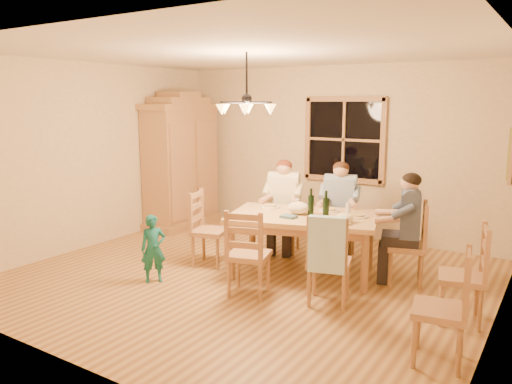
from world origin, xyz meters
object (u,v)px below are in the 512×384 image
Objects in this scene: chair_end_left at (210,242)px; chair_spare_back at (460,292)px; chair_spare_front at (438,328)px; adult_plaid_man at (340,197)px; adult_woman at (284,194)px; chair_end_right at (406,259)px; chair_far_left at (283,231)px; dining_table at (303,223)px; chair_near_left at (249,268)px; adult_slate_man at (408,215)px; chair_far_right at (339,235)px; wine_bottle_a at (311,202)px; wine_bottle_b at (326,204)px; chandelier at (247,107)px; child at (153,249)px; armoire at (181,165)px; chair_near_right at (329,276)px.

chair_end_left and chair_spare_back have the same top height.
adult_plaid_man is at bearing 29.65° from chair_spare_front.
chair_end_right is at bearing 153.43° from adult_woman.
dining_table is at bearing 117.90° from chair_far_left.
chair_spare_back is at bearing -152.02° from chair_end_right.
chair_end_left is 1.28m from adult_woman.
adult_woman is at bearing 80.97° from chair_far_left.
chair_spare_front is at bearing -27.03° from chair_near_left.
chair_far_right is at bearing 46.64° from adult_slate_man.
adult_woman reaches higher than wine_bottle_a.
adult_slate_man is (-0.00, 0.00, 0.54)m from chair_end_right.
chair_near_left is 1.77m from adult_woman.
dining_table is 0.28m from wine_bottle_a.
adult_plaid_man is 0.94m from wine_bottle_b.
dining_table is 2.02m from chair_spare_back.
chair_end_right is at bearing 21.47° from wine_bottle_b.
chandelier reaches higher than chair_far_right.
adult_slate_man is at bearing 153.43° from adult_woman.
wine_bottle_a is (-1.11, -0.31, 0.62)m from chair_end_right.
chandelier reaches higher than child.
chair_far_right and chair_spare_front have the same top height.
chandelier is 3.08m from armoire.
chandelier is 0.78× the size of chair_spare_back.
dining_table is at bearing 67.62° from chair_far_right.
chair_near_left is at bearing -36.55° from child.
adult_woman is 1.89m from adult_slate_man.
chair_near_left and chair_near_right have the same top height.
chair_end_left is 1.00× the size of chair_spare_front.
chair_far_right is at bearing -3.64° from armoire.
chair_far_right is 1.87m from chair_near_left.
wine_bottle_b is 2.14m from child.
chandelier is at bearing 100.26° from chair_end_right.
adult_slate_man reaches higher than chair_end_right.
adult_woman is at bearing 97.70° from chandelier.
wine_bottle_a is at bearing -19.50° from armoire.
chandelier is 2.33× the size of wine_bottle_b.
chair_far_right is at bearing 180.00° from chair_far_left.
chair_far_left is 0.54m from adult_woman.
chair_near_right is 1.16m from chair_end_right.
armoire is at bearing -26.53° from chair_far_left.
chair_near_right is at bearing -9.19° from chandelier.
armoire is 3.49m from chair_near_left.
chair_far_right is 1.69m from chair_near_right.
chair_spare_back is (3.14, -0.08, 0.00)m from chair_end_left.
chair_spare_back is (0.75, -0.77, -0.54)m from adult_slate_man.
wine_bottle_a is 0.33× the size of chair_spare_back.
armoire is 2.32× the size of chair_far_left.
child is at bearing -140.31° from chandelier.
wine_bottle_b is (0.22, -0.04, 0.00)m from wine_bottle_a.
chandelier is at bearing 154.65° from chair_near_right.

